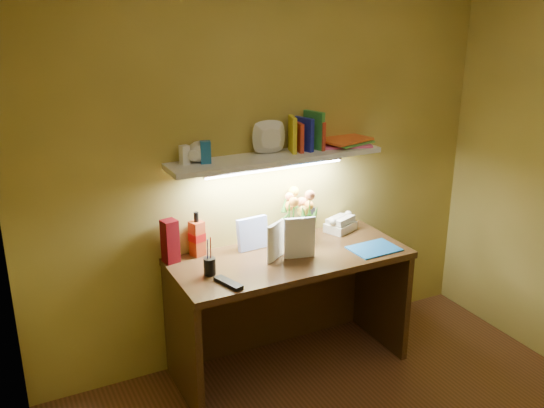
# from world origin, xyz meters

# --- Properties ---
(desk) EXTENTS (1.40, 0.60, 0.75)m
(desk) POSITION_xyz_m (0.00, 1.20, 0.38)
(desk) COLOR #35220E
(desk) RESTS_ON ground
(flower_bouquet) EXTENTS (0.28, 0.28, 0.34)m
(flower_bouquet) POSITION_xyz_m (0.16, 1.38, 0.92)
(flower_bouquet) COLOR black
(flower_bouquet) RESTS_ON desk
(telephone) EXTENTS (0.22, 0.20, 0.11)m
(telephone) POSITION_xyz_m (0.47, 1.40, 0.81)
(telephone) COLOR #F2EAC9
(telephone) RESTS_ON desk
(desk_clock) EXTENTS (0.09, 0.07, 0.09)m
(desk_clock) POSITION_xyz_m (0.55, 1.45, 0.79)
(desk_clock) COLOR #A8A9AD
(desk_clock) RESTS_ON desk
(whisky_bottle) EXTENTS (0.09, 0.09, 0.27)m
(whisky_bottle) POSITION_xyz_m (-0.48, 1.45, 0.88)
(whisky_bottle) COLOR #AF3916
(whisky_bottle) RESTS_ON desk
(whisky_box) EXTENTS (0.10, 0.10, 0.25)m
(whisky_box) POSITION_xyz_m (-0.65, 1.43, 0.88)
(whisky_box) COLOR #59060B
(whisky_box) RESTS_ON desk
(pen_cup) EXTENTS (0.09, 0.09, 0.16)m
(pen_cup) POSITION_xyz_m (-0.51, 1.18, 0.83)
(pen_cup) COLOR black
(pen_cup) RESTS_ON desk
(art_card) EXTENTS (0.20, 0.05, 0.19)m
(art_card) POSITION_xyz_m (-0.15, 1.39, 0.85)
(art_card) COLOR white
(art_card) RESTS_ON desk
(tv_remote) EXTENTS (0.11, 0.19, 0.02)m
(tv_remote) POSITION_xyz_m (-0.47, 1.01, 0.76)
(tv_remote) COLOR black
(tv_remote) RESTS_ON desk
(blue_folder) EXTENTS (0.29, 0.22, 0.01)m
(blue_folder) POSITION_xyz_m (0.49, 1.05, 0.75)
(blue_folder) COLOR #1D6AB6
(blue_folder) RESTS_ON desk
(desk_book_a) EXTENTS (0.16, 0.10, 0.23)m
(desk_book_a) POSITION_xyz_m (-0.17, 1.15, 0.86)
(desk_book_a) COLOR white
(desk_book_a) RESTS_ON desk
(desk_book_b) EXTENTS (0.18, 0.07, 0.25)m
(desk_book_b) POSITION_xyz_m (-0.05, 1.17, 0.87)
(desk_book_b) COLOR white
(desk_book_b) RESTS_ON desk
(wall_shelf) EXTENTS (1.32, 0.33, 0.26)m
(wall_shelf) POSITION_xyz_m (0.02, 1.39, 1.34)
(wall_shelf) COLOR white
(wall_shelf) RESTS_ON ground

